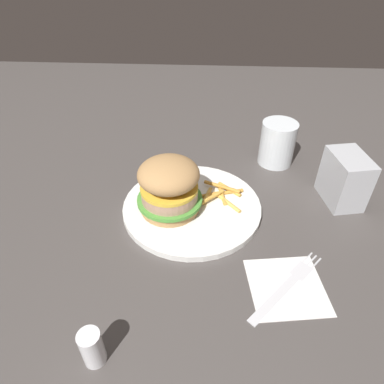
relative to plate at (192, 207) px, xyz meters
name	(u,v)px	position (x,y,z in m)	size (l,w,h in m)	color
ground_plane	(179,201)	(-0.03, 0.02, -0.01)	(1.60, 1.60, 0.00)	#47423F
plate	(192,207)	(0.00, 0.00, 0.00)	(0.26, 0.26, 0.01)	white
sandwich	(169,186)	(-0.04, -0.01, 0.06)	(0.12, 0.12, 0.10)	tan
fries_pile	(219,194)	(0.05, 0.03, 0.01)	(0.10, 0.09, 0.01)	gold
napkin	(287,286)	(0.15, -0.17, -0.01)	(0.11, 0.11, 0.00)	white
fork	(287,285)	(0.15, -0.17, 0.00)	(0.13, 0.14, 0.00)	silver
drink_glass	(277,146)	(0.18, 0.17, 0.04)	(0.08, 0.08, 0.10)	silver
napkin_dispenser	(345,179)	(0.28, 0.05, 0.04)	(0.09, 0.06, 0.10)	#B7BABF
salt_shaker	(92,348)	(-0.10, -0.29, 0.02)	(0.03, 0.03, 0.06)	white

